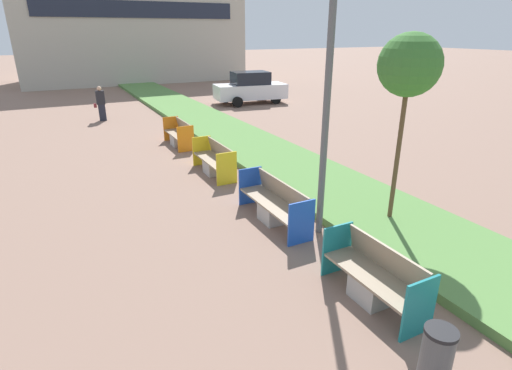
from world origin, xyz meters
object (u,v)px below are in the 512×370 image
bench_yellow_frame (215,162)px  sapling_tree_near (409,66)px  bench_orange_frame (179,136)px  bench_teal_frame (374,280)px  pedestrian_walking (101,103)px  bench_blue_frame (275,206)px  parked_car_distant (250,88)px  street_lamp_post (331,37)px  litter_bin (435,361)px

bench_yellow_frame → sapling_tree_near: 6.29m
bench_orange_frame → bench_teal_frame: bearing=-90.0°
pedestrian_walking → bench_yellow_frame: bearing=-78.5°
bench_blue_frame → parked_car_distant: (6.63, 14.59, 0.54)m
street_lamp_post → pedestrian_walking: bearing=100.3°
litter_bin → sapling_tree_near: bearing=51.5°
bench_teal_frame → pedestrian_walking: bearing=96.8°
bench_orange_frame → parked_car_distant: parked_car_distant is taller
bench_yellow_frame → parked_car_distant: size_ratio=0.47×
bench_teal_frame → parked_car_distant: bearing=69.6°
bench_teal_frame → litter_bin: size_ratio=2.08×
parked_car_distant → bench_orange_frame: bearing=-124.7°
bench_teal_frame → bench_orange_frame: 10.58m
sapling_tree_near → parked_car_distant: size_ratio=0.93×
street_lamp_post → parked_car_distant: 16.90m
bench_orange_frame → pedestrian_walking: bearing=108.0°
bench_teal_frame → street_lamp_post: size_ratio=0.26×
bench_blue_frame → pedestrian_walking: pedestrian_walking is taller
litter_bin → pedestrian_walking: (-1.38, 18.38, 0.38)m
bench_orange_frame → bench_yellow_frame: bearing=-90.0°
pedestrian_walking → parked_car_distant: size_ratio=0.37×
bench_blue_frame → bench_orange_frame: 7.33m
bench_blue_frame → litter_bin: bench_blue_frame is taller
street_lamp_post → sapling_tree_near: street_lamp_post is taller
bench_yellow_frame → parked_car_distant: parked_car_distant is taller
bench_orange_frame → sapling_tree_near: bearing=-75.3°
pedestrian_walking → parked_car_distant: bearing=7.5°
pedestrian_walking → parked_car_distant: 8.71m
bench_yellow_frame → bench_orange_frame: (-0.00, 3.65, -0.01)m
bench_teal_frame → bench_orange_frame: (0.00, 10.58, 0.00)m
parked_car_distant → bench_blue_frame: bearing=-106.7°
bench_blue_frame → bench_teal_frame: bearing=-90.1°
litter_bin → parked_car_distant: size_ratio=0.21×
bench_blue_frame → bench_yellow_frame: bearing=90.1°
bench_teal_frame → pedestrian_walking: (-1.99, 16.69, 0.47)m
parked_car_distant → litter_bin: bearing=-102.6°
bench_orange_frame → sapling_tree_near: (2.26, -8.64, 3.09)m
pedestrian_walking → parked_car_distant: parked_car_distant is taller
bench_teal_frame → street_lamp_post: (0.61, 2.35, 3.64)m
street_lamp_post → parked_car_distant: (6.02, 15.49, -3.09)m
bench_orange_frame → parked_car_distant: bearing=47.6°
bench_yellow_frame → pedestrian_walking: pedestrian_walking is taller
bench_teal_frame → bench_orange_frame: size_ratio=0.99×
street_lamp_post → sapling_tree_near: (1.65, -0.41, -0.55)m
bench_orange_frame → street_lamp_post: 9.02m
bench_yellow_frame → bench_orange_frame: 3.65m
bench_orange_frame → litter_bin: bearing=-92.8°
bench_teal_frame → sapling_tree_near: bearing=40.5°
bench_blue_frame → bench_yellow_frame: same height
sapling_tree_near → bench_teal_frame: bearing=-139.5°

